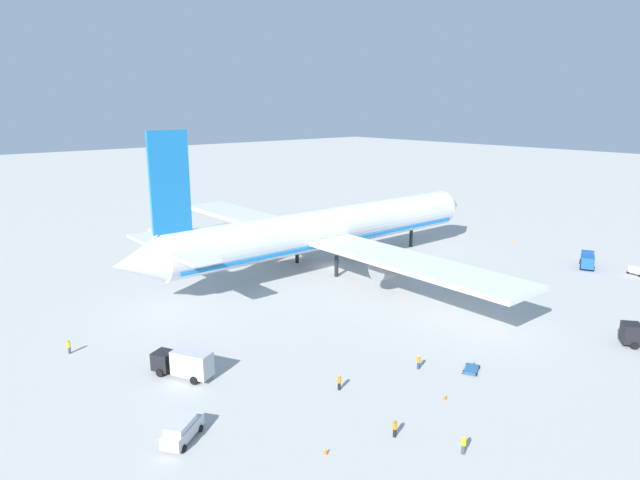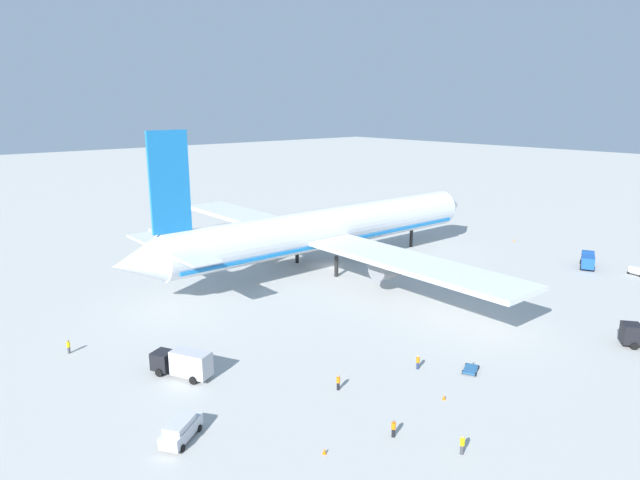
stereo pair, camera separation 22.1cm
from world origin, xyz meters
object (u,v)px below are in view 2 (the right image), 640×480
baggage_cart_0 (471,369)px  traffic_cone_4 (225,224)px  baggage_cart_2 (637,270)px  baggage_cart_1 (154,231)px  ground_worker_3 (418,362)px  traffic_cone_3 (444,397)px  traffic_cone_0 (514,240)px  ground_worker_2 (338,382)px  ground_worker_4 (393,428)px  service_truck_1 (183,363)px  service_truck_2 (588,260)px  service_van (181,429)px  traffic_cone_1 (324,451)px  ground_worker_5 (69,347)px  ground_worker_0 (462,445)px  airliner (324,230)px

baggage_cart_0 → traffic_cone_4: traffic_cone_4 is taller
baggage_cart_2 → baggage_cart_1: bearing=120.5°
ground_worker_3 → traffic_cone_3: ground_worker_3 is taller
baggage_cart_0 → traffic_cone_0: 65.42m
baggage_cart_0 → traffic_cone_3: (-7.23, -1.82, 0.01)m
ground_worker_2 → ground_worker_4: 9.59m
service_truck_1 → traffic_cone_3: size_ratio=12.98×
ground_worker_4 → service_truck_2: bearing=10.8°
baggage_cart_1 → service_van: bearing=-112.8°
service_truck_2 → service_van: bearing=-179.5°
baggage_cart_0 → traffic_cone_3: traffic_cone_3 is taller
traffic_cone_1 → traffic_cone_4: 95.22m
baggage_cart_0 → ground_worker_5: 47.01m
service_truck_1 → ground_worker_0: size_ratio=4.10×
airliner → ground_worker_5: (-46.75, -7.27, -6.20)m
baggage_cart_2 → service_van: bearing=175.2°
traffic_cone_1 → traffic_cone_3: 15.04m
ground_worker_2 → traffic_cone_3: 10.79m
ground_worker_3 → traffic_cone_4: ground_worker_3 is taller
airliner → traffic_cone_4: size_ratio=150.21×
service_truck_1 → ground_worker_3: service_truck_1 is taller
baggage_cart_2 → traffic_cone_3: 59.93m
baggage_cart_1 → traffic_cone_3: bearing=-96.2°
ground_worker_5 → ground_worker_2: bearing=-55.9°
traffic_cone_1 → ground_worker_4: bearing=-18.4°
traffic_cone_4 → ground_worker_4: bearing=-112.1°
ground_worker_0 → traffic_cone_3: 8.94m
ground_worker_2 → traffic_cone_0: (72.51, 22.59, -0.57)m
baggage_cart_1 → traffic_cone_0: (56.09, -58.16, -0.40)m
traffic_cone_4 → service_truck_1: bearing=-124.3°
ground_worker_2 → ground_worker_5: size_ratio=1.01×
baggage_cart_1 → ground_worker_4: ground_worker_4 is taller
baggage_cart_2 → ground_worker_5: (-85.06, 31.78, 0.03)m
service_truck_2 → baggage_cart_2: 7.93m
service_truck_2 → baggage_cart_1: 91.20m
baggage_cart_0 → baggage_cart_1: (2.46, 87.34, 0.41)m
service_van → ground_worker_3: bearing=-10.5°
baggage_cart_1 → service_truck_2: bearing=-58.2°
ground_worker_5 → traffic_cone_1: ground_worker_5 is taller
baggage_cart_1 → ground_worker_2: bearing=-101.5°
service_truck_1 → traffic_cone_3: 27.78m
baggage_cart_1 → ground_worker_5: 63.79m
ground_worker_3 → traffic_cone_1: size_ratio=3.02×
service_van → service_truck_1: bearing=61.6°
ground_worker_3 → ground_worker_5: 41.17m
ground_worker_5 → traffic_cone_1: size_ratio=3.02×
traffic_cone_1 → traffic_cone_3: bearing=-4.3°
airliner → service_truck_2: 48.29m
airliner → ground_worker_4: size_ratio=50.46×
ground_worker_4 → traffic_cone_0: 81.02m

